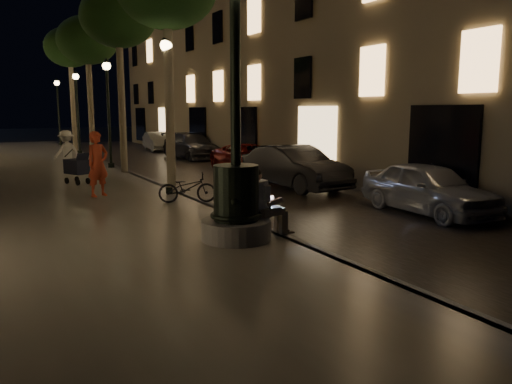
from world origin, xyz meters
TOP-DOWN VIEW (x-y plane):
  - ground at (0.00, 15.00)m, footprint 120.00×120.00m
  - cobble_lane at (3.00, 15.00)m, footprint 6.00×45.00m
  - promenade at (-4.00, 15.00)m, footprint 8.00×45.00m
  - curb_strip at (0.00, 15.00)m, footprint 0.25×45.00m
  - building_right at (10.00, 18.00)m, footprint 8.00×36.00m
  - fountain_lamppost at (-1.00, 2.00)m, footprint 1.40×1.40m
  - seated_man_laptop at (-0.39, 2.00)m, footprint 1.05×0.36m
  - tree_second at (-0.20, 14.00)m, footprint 3.00×3.00m
  - tree_third at (-0.30, 20.00)m, footprint 3.00×3.00m
  - tree_far at (-0.22, 26.00)m, footprint 3.00×3.00m
  - lamp_curb_a at (-0.30, 8.00)m, footprint 0.36×0.36m
  - lamp_curb_b at (-0.30, 16.00)m, footprint 0.36×0.36m
  - lamp_curb_c at (-0.30, 24.00)m, footprint 0.36×0.36m
  - lamp_curb_d at (-0.30, 32.00)m, footprint 0.36×0.36m
  - stroller at (-2.50, 11.42)m, footprint 0.80×1.17m
  - car_front at (5.05, 2.62)m, footprint 1.92×4.20m
  - car_second at (4.31, 8.02)m, footprint 1.97×4.72m
  - car_third at (5.20, 13.27)m, footprint 2.06×4.43m
  - car_rear at (5.20, 20.03)m, footprint 2.37×5.12m
  - car_fifth at (5.20, 26.43)m, footprint 1.71×3.98m
  - pedestrian_red at (-2.35, 8.52)m, footprint 0.84×0.72m
  - pedestrian_white at (-2.32, 14.88)m, footprint 1.29×1.04m
  - bicycle at (-0.40, 6.25)m, footprint 1.69×1.08m

SIDE VIEW (x-z plane):
  - ground at x=0.00m, z-range 0.00..0.00m
  - cobble_lane at x=3.00m, z-range 0.00..0.02m
  - promenade at x=-4.00m, z-range 0.00..0.20m
  - curb_strip at x=0.00m, z-range 0.00..0.20m
  - car_third at x=5.20m, z-range 0.00..1.23m
  - bicycle at x=-0.40m, z-range 0.20..1.04m
  - car_fifth at x=5.20m, z-range 0.00..1.28m
  - car_front at x=5.05m, z-range 0.00..1.39m
  - car_rear at x=5.20m, z-range 0.00..1.45m
  - car_second at x=4.31m, z-range 0.00..1.52m
  - stroller at x=-2.50m, z-range 0.20..1.41m
  - seated_man_laptop at x=-0.39m, z-range 0.23..1.65m
  - pedestrian_white at x=-2.32m, z-range 0.20..1.95m
  - pedestrian_red at x=-2.35m, z-range 0.20..2.14m
  - fountain_lamppost at x=-1.00m, z-range -1.39..3.81m
  - lamp_curb_a at x=-0.30m, z-range 0.83..5.64m
  - lamp_curb_b at x=-0.30m, z-range 0.83..5.64m
  - lamp_curb_c at x=-0.30m, z-range 0.83..5.64m
  - lamp_curb_d at x=-0.30m, z-range 0.83..5.64m
  - tree_third at x=-0.30m, z-range 2.54..9.74m
  - tree_second at x=-0.20m, z-range 2.63..10.03m
  - tree_far at x=-0.22m, z-range 2.68..10.18m
  - building_right at x=10.00m, z-range 0.00..15.00m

